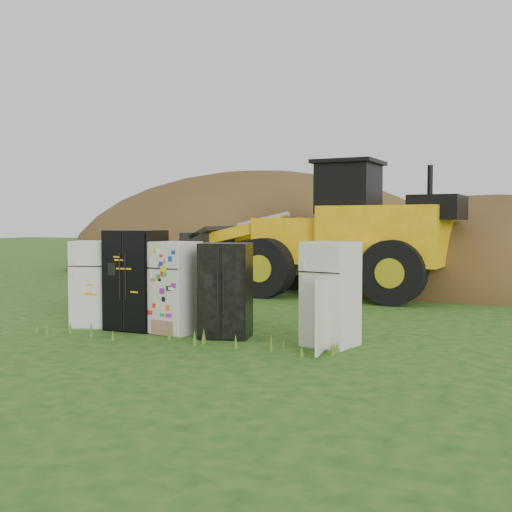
{
  "coord_description": "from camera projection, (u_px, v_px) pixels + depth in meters",
  "views": [
    {
      "loc": [
        5.59,
        -10.36,
        2.08
      ],
      "look_at": [
        0.16,
        2.0,
        1.37
      ],
      "focal_mm": 45.0,
      "sensor_mm": 36.0,
      "label": 1
    }
  ],
  "objects": [
    {
      "name": "ground",
      "position": [
        205.0,
        335.0,
        11.82
      ],
      "size": [
        120.0,
        120.0,
        0.0
      ],
      "primitive_type": "plane",
      "color": "#184712",
      "rests_on": "ground"
    },
    {
      "name": "fridge_leftmost",
      "position": [
        93.0,
        284.0,
        12.78
      ],
      "size": [
        0.96,
        0.94,
        1.71
      ],
      "primitive_type": null,
      "rotation": [
        0.0,
        0.0,
        0.34
      ],
      "color": "silver",
      "rests_on": "ground"
    },
    {
      "name": "fridge_black_side",
      "position": [
        136.0,
        280.0,
        12.42
      ],
      "size": [
        1.01,
        0.8,
        1.93
      ],
      "primitive_type": null,
      "rotation": [
        0.0,
        0.0,
        0.0
      ],
      "color": "black",
      "rests_on": "ground"
    },
    {
      "name": "fridge_sticker",
      "position": [
        175.0,
        287.0,
        12.02
      ],
      "size": [
        0.87,
        0.82,
        1.72
      ],
      "primitive_type": null,
      "rotation": [
        0.0,
        0.0,
        -0.16
      ],
      "color": "silver",
      "rests_on": "ground"
    },
    {
      "name": "fridge_dark_mid",
      "position": [
        226.0,
        290.0,
        11.56
      ],
      "size": [
        1.01,
        0.89,
        1.71
      ],
      "primitive_type": null,
      "rotation": [
        0.0,
        0.0,
        0.23
      ],
      "color": "black",
      "rests_on": "ground"
    },
    {
      "name": "fridge_open_door",
      "position": [
        330.0,
        294.0,
        10.79
      ],
      "size": [
        0.94,
        0.9,
        1.76
      ],
      "primitive_type": null,
      "rotation": [
        0.0,
        0.0,
        -0.23
      ],
      "color": "silver",
      "rests_on": "ground"
    },
    {
      "name": "wheel_loader",
      "position": [
        316.0,
        229.0,
        18.28
      ],
      "size": [
        7.98,
        3.57,
        3.79
      ],
      "primitive_type": null,
      "rotation": [
        0.0,
        0.0,
        -0.05
      ],
      "color": "yellow",
      "rests_on": "ground"
    },
    {
      "name": "dirt_mound_right",
      "position": [
        493.0,
        287.0,
        20.57
      ],
      "size": [
        13.49,
        9.9,
        5.94
      ],
      "primitive_type": "ellipsoid",
      "color": "#473116",
      "rests_on": "ground"
    },
    {
      "name": "dirt_mound_left",
      "position": [
        257.0,
        271.0,
        27.21
      ],
      "size": [
        17.25,
        12.94,
        8.49
      ],
      "primitive_type": "ellipsoid",
      "color": "#473116",
      "rests_on": "ground"
    }
  ]
}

